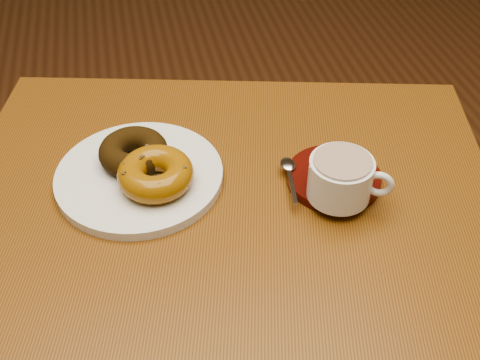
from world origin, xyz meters
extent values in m
cube|color=brown|center=(0.27, -0.03, 0.73)|extent=(0.91, 0.77, 0.03)
cylinder|color=#403012|center=(-0.02, 0.30, 0.36)|extent=(0.04, 0.04, 0.71)
cylinder|color=#403012|center=(0.67, 0.13, 0.36)|extent=(0.04, 0.04, 0.71)
cylinder|color=white|center=(0.14, 0.02, 0.75)|extent=(0.29, 0.29, 0.02)
torus|color=black|center=(0.14, 0.05, 0.78)|extent=(0.12, 0.12, 0.04)
torus|color=#945F10|center=(0.17, -0.01, 0.78)|extent=(0.12, 0.12, 0.04)
cube|color=#4A3418|center=(0.20, -0.01, 0.79)|extent=(0.01, 0.00, 0.00)
cube|color=#4A3418|center=(0.20, 0.01, 0.79)|extent=(0.01, 0.01, 0.00)
cube|color=#4A3418|center=(0.19, 0.02, 0.79)|extent=(0.01, 0.01, 0.00)
cube|color=#4A3418|center=(0.18, 0.03, 0.79)|extent=(0.01, 0.01, 0.00)
cube|color=#4A3418|center=(0.16, 0.03, 0.79)|extent=(0.01, 0.01, 0.00)
cube|color=#4A3418|center=(0.15, 0.02, 0.79)|extent=(0.01, 0.01, 0.00)
cube|color=#4A3418|center=(0.14, 0.01, 0.79)|extent=(0.01, 0.01, 0.00)
cube|color=#4A3418|center=(0.13, -0.01, 0.79)|extent=(0.01, 0.00, 0.00)
cube|color=#4A3418|center=(0.14, -0.02, 0.79)|extent=(0.01, 0.01, 0.00)
cube|color=#4A3418|center=(0.15, -0.04, 0.79)|extent=(0.01, 0.01, 0.00)
cube|color=#4A3418|center=(0.16, -0.04, 0.79)|extent=(0.01, 0.01, 0.00)
cube|color=#4A3418|center=(0.18, -0.04, 0.79)|extent=(0.01, 0.01, 0.00)
cube|color=#4A3418|center=(0.19, -0.04, 0.79)|extent=(0.01, 0.01, 0.00)
cube|color=#4A3418|center=(0.20, -0.02, 0.79)|extent=(0.01, 0.01, 0.00)
cylinder|color=#3E0C08|center=(0.42, -0.04, 0.75)|extent=(0.16, 0.16, 0.01)
cylinder|color=white|center=(0.42, -0.08, 0.79)|extent=(0.09, 0.09, 0.06)
cylinder|color=brown|center=(0.42, -0.08, 0.82)|extent=(0.08, 0.08, 0.00)
torus|color=white|center=(0.46, -0.11, 0.79)|extent=(0.04, 0.03, 0.04)
ellipsoid|color=silver|center=(0.36, -0.01, 0.76)|extent=(0.02, 0.03, 0.01)
cube|color=silver|center=(0.36, -0.05, 0.76)|extent=(0.02, 0.08, 0.00)
camera|label=1|loc=(0.15, -0.66, 1.34)|focal=45.00mm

